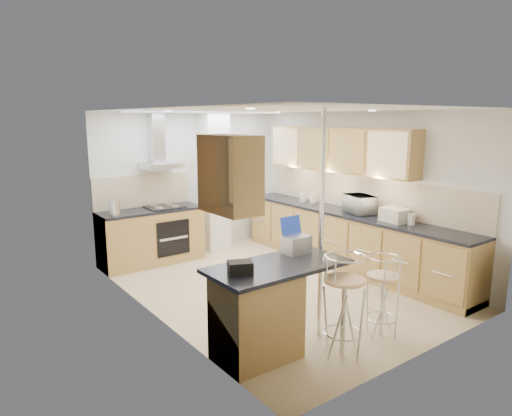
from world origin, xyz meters
TOP-DOWN VIEW (x-y plane):
  - ground at (0.00, 0.00)m, footprint 4.80×4.80m
  - room_shell at (0.32, 0.38)m, footprint 3.64×4.84m
  - right_counter at (1.50, 0.00)m, footprint 0.63×4.40m
  - back_counter at (-0.95, 2.10)m, footprint 1.70×0.63m
  - peninsula at (-1.12, -1.45)m, footprint 1.47×0.72m
  - microwave at (1.57, -0.17)m, footprint 0.49×0.60m
  - laptop at (-0.72, -1.26)m, footprint 0.28×0.21m
  - bag at (-1.60, -1.47)m, footprint 0.28×0.24m
  - bar_stool_near at (-0.65, -1.92)m, footprint 0.56×0.56m
  - bar_stool_end at (0.01, -1.88)m, footprint 0.46×0.46m
  - jar_a at (1.62, 0.93)m, footprint 0.14×0.14m
  - jar_b at (1.54, 1.11)m, footprint 0.11×0.11m
  - jar_c at (1.64, -1.01)m, footprint 0.18×0.18m
  - jar_d at (1.53, -1.15)m, footprint 0.11×0.11m
  - bread_bin at (1.51, -0.89)m, footprint 0.33×0.41m
  - kettle at (-1.59, 1.94)m, footprint 0.16×0.16m

SIDE VIEW (x-z plane):
  - ground at x=0.00m, z-range 0.00..0.00m
  - back_counter at x=-0.95m, z-range 0.00..0.92m
  - right_counter at x=1.50m, z-range 0.00..0.92m
  - bar_stool_end at x=0.01m, z-range 0.00..0.93m
  - peninsula at x=-1.12m, z-range 0.01..0.95m
  - bar_stool_near at x=-0.65m, z-range 0.00..1.07m
  - jar_d at x=1.53m, z-range 0.92..1.07m
  - jar_b at x=1.54m, z-range 0.92..1.07m
  - jar_a at x=1.62m, z-range 0.92..1.08m
  - bag at x=-1.60m, z-range 0.94..1.06m
  - jar_c at x=1.64m, z-range 0.92..1.10m
  - bread_bin at x=1.51m, z-range 0.92..1.12m
  - laptop at x=-0.72m, z-range 0.94..1.13m
  - kettle at x=-1.59m, z-range 0.92..1.16m
  - microwave at x=1.57m, z-range 0.92..1.21m
  - room_shell at x=0.32m, z-range 0.29..2.80m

